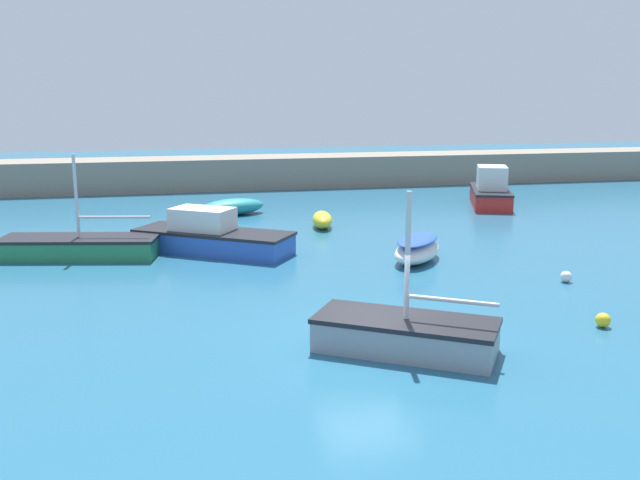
% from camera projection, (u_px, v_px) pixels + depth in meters
% --- Properties ---
extents(ground_plane, '(120.00, 120.00, 0.20)m').
position_uv_depth(ground_plane, '(368.00, 346.00, 18.60)').
color(ground_plane, '#235B7A').
extents(harbor_breakwater, '(60.20, 3.36, 2.01)m').
position_uv_depth(harbor_breakwater, '(248.00, 172.00, 46.76)').
color(harbor_breakwater, gray).
rests_on(harbor_breakwater, ground_plane).
extents(sailboat_short_mast, '(6.26, 2.99, 4.03)m').
position_uv_depth(sailboat_short_mast, '(80.00, 247.00, 27.67)').
color(sailboat_short_mast, '#287A4C').
rests_on(sailboat_short_mast, ground_plane).
extents(cabin_cruiser_white, '(6.54, 5.28, 1.77)m').
position_uv_depth(cabin_cruiser_white, '(211.00, 237.00, 28.54)').
color(cabin_cruiser_white, '#2D56B7').
rests_on(cabin_cruiser_white, ground_plane).
extents(rowboat_blue_near, '(3.68, 2.46, 0.84)m').
position_uv_depth(rowboat_blue_near, '(233.00, 207.00, 36.88)').
color(rowboat_blue_near, teal).
rests_on(rowboat_blue_near, ground_plane).
extents(motorboat_with_cabin, '(3.71, 5.70, 2.25)m').
position_uv_depth(motorboat_with_cabin, '(491.00, 192.00, 39.57)').
color(motorboat_with_cabin, red).
rests_on(motorboat_with_cabin, ground_plane).
extents(sailboat_twin_hulled, '(4.83, 3.97, 4.07)m').
position_uv_depth(sailboat_twin_hulled, '(406.00, 334.00, 17.84)').
color(sailboat_twin_hulled, gray).
rests_on(sailboat_twin_hulled, ground_plane).
extents(rowboat_with_red_cover, '(3.10, 3.53, 0.96)m').
position_uv_depth(rowboat_with_red_cover, '(417.00, 249.00, 27.05)').
color(rowboat_with_red_cover, white).
rests_on(rowboat_with_red_cover, ground_plane).
extents(dinghy_near_pier, '(1.24, 2.40, 0.76)m').
position_uv_depth(dinghy_near_pier, '(322.00, 220.00, 33.53)').
color(dinghy_near_pier, yellow).
rests_on(dinghy_near_pier, ground_plane).
extents(mooring_buoy_white, '(0.39, 0.39, 0.39)m').
position_uv_depth(mooring_buoy_white, '(566.00, 277.00, 24.23)').
color(mooring_buoy_white, white).
rests_on(mooring_buoy_white, ground_plane).
extents(mooring_buoy_yellow, '(0.41, 0.41, 0.41)m').
position_uv_depth(mooring_buoy_yellow, '(603.00, 320.00, 19.68)').
color(mooring_buoy_yellow, yellow).
rests_on(mooring_buoy_yellow, ground_plane).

